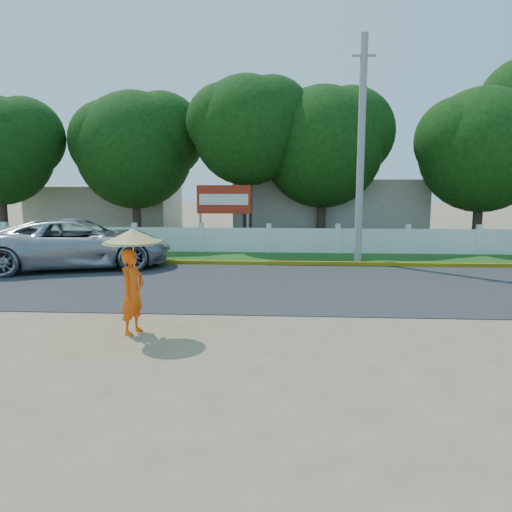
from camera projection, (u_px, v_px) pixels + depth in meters
The scene contains 12 objects.
ground at pixel (250, 328), 10.96m from camera, with size 120.00×120.00×0.00m, color #9E8460.
road at pixel (261, 285), 15.39m from camera, with size 60.00×7.00×0.02m, color #38383A.
grass_verge at pixel (267, 258), 20.57m from camera, with size 60.00×3.50×0.03m, color #2D601E.
curb at pixel (266, 263), 18.88m from camera, with size 40.00×0.18×0.16m, color yellow.
fence at pixel (269, 241), 21.92m from camera, with size 40.00×0.10×1.10m, color silver.
building_near at pixel (326, 208), 28.28m from camera, with size 10.00×6.00×3.20m, color #B7AD99.
building_far at pixel (108, 209), 30.08m from camera, with size 8.00×5.00×2.80m, color #B7AD99.
utility_pole at pixel (361, 151), 18.93m from camera, with size 0.28×0.28×8.54m, color gray.
vehicle at pixel (79, 243), 18.24m from camera, with size 3.03×6.57×1.82m, color #A3A7AB.
monk_with_parasol at pixel (133, 266), 10.40m from camera, with size 1.23×1.23×2.24m.
billboard at pixel (224, 203), 22.88m from camera, with size 2.50×0.13×2.95m.
tree_row at pixel (365, 140), 24.03m from camera, with size 37.94×7.57×9.48m.
Camera 1 is at (0.77, -10.55, 3.27)m, focal length 35.00 mm.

